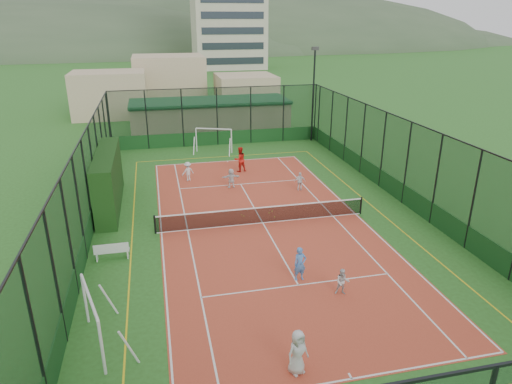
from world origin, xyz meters
TOP-DOWN VIEW (x-y plane):
  - ground at (0.00, 0.00)m, footprint 300.00×300.00m
  - court_slab at (0.00, 0.00)m, footprint 11.17×23.97m
  - tennis_net at (0.00, 0.00)m, footprint 11.67×0.12m
  - perimeter_fence at (0.00, 0.00)m, footprint 18.12×34.12m
  - floodlight_ne at (8.60, 16.60)m, footprint 0.60×0.26m
  - clubhouse at (0.00, 22.00)m, footprint 15.20×7.20m
  - distant_hills at (0.00, 150.00)m, footprint 200.00×60.00m
  - hedge_left at (-8.30, 4.43)m, footprint 1.13×7.54m
  - white_bench at (-7.80, -2.31)m, footprint 1.58×0.44m
  - futsal_goal_near at (-7.96, -8.48)m, footprint 3.26×1.74m
  - futsal_goal_far at (-0.67, 14.65)m, footprint 3.21×1.95m
  - child_near_left at (-1.59, -11.21)m, footprint 0.88×0.73m
  - child_near_mid at (0.18, -5.97)m, footprint 0.59×0.42m
  - child_near_right at (1.52, -7.41)m, footprint 0.66×0.58m
  - child_far_left at (-3.40, 7.92)m, footprint 1.00×0.80m
  - child_far_right at (3.55, 4.42)m, footprint 0.77×0.51m
  - child_far_back at (-0.72, 5.94)m, footprint 1.21×0.40m
  - coach at (0.48, 9.13)m, footprint 1.05×0.92m
  - tennis_balls at (0.12, 1.11)m, footprint 1.90×0.89m

SIDE VIEW (x-z plane):
  - ground at x=0.00m, z-range 0.00..0.00m
  - distant_hills at x=0.00m, z-range -12.00..12.00m
  - court_slab at x=0.00m, z-range 0.00..0.01m
  - tennis_balls at x=0.12m, z-range 0.01..0.08m
  - white_bench at x=-7.80m, z-range 0.00..0.89m
  - tennis_net at x=0.00m, z-range 0.00..1.06m
  - child_near_right at x=1.52m, z-range 0.01..1.15m
  - child_far_right at x=3.55m, z-range 0.01..1.23m
  - child_far_back at x=-0.72m, z-range 0.01..1.31m
  - child_far_left at x=-3.40m, z-range 0.01..1.35m
  - child_near_mid at x=0.18m, z-range 0.01..1.53m
  - child_near_left at x=-1.59m, z-range 0.01..1.56m
  - coach at x=0.48m, z-range 0.01..1.85m
  - futsal_goal_far at x=-0.67m, z-range 0.00..2.00m
  - futsal_goal_near at x=-7.96m, z-range 0.00..2.02m
  - clubhouse at x=0.00m, z-range 0.00..3.15m
  - hedge_left at x=-8.30m, z-range 0.00..3.30m
  - perimeter_fence at x=0.00m, z-range 0.00..5.00m
  - floodlight_ne at x=8.60m, z-range 0.00..8.25m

